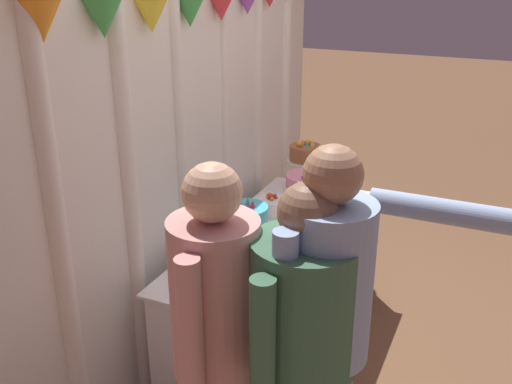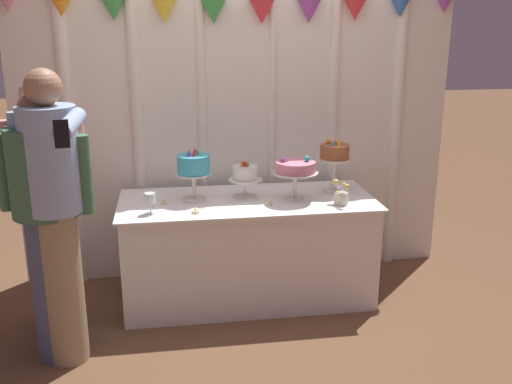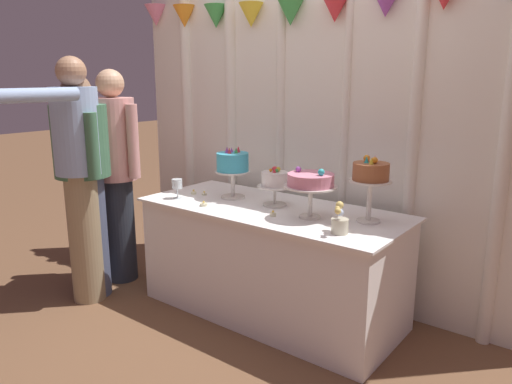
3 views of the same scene
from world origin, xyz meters
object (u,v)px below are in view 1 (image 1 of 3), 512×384
(guest_man_dark_suit, at_px, (302,373))
(tealight_far_left, at_px, (239,290))
(flower_vase, at_px, (345,195))
(tealight_near_left, at_px, (241,281))
(cake_table, at_px, (279,290))
(cake_display_rightmost, at_px, (305,156))
(cake_display_midleft, at_px, (272,209))
(tealight_near_right, at_px, (297,272))
(wine_glass, at_px, (269,281))
(guest_girl_blue_dress, at_px, (326,346))
(guest_man_pink_jacket, at_px, (217,350))
(cake_display_midright, at_px, (309,183))
(tealight_far_right, at_px, (314,229))
(cake_display_leftmost, at_px, (247,221))

(guest_man_dark_suit, bearing_deg, tealight_far_left, 43.32)
(flower_vase, height_order, tealight_near_left, flower_vase)
(cake_table, height_order, guest_man_dark_suit, guest_man_dark_suit)
(cake_display_rightmost, xyz_separation_m, guest_man_dark_suit, (-1.85, -0.66, -0.17))
(cake_display_midleft, distance_m, flower_vase, 0.67)
(tealight_near_right, bearing_deg, tealight_near_left, 132.97)
(flower_vase, bearing_deg, guest_man_dark_suit, -168.58)
(wine_glass, bearing_deg, tealight_near_right, -7.15)
(guest_girl_blue_dress, bearing_deg, guest_man_pink_jacket, 106.27)
(tealight_near_left, bearing_deg, cake_table, 2.63)
(cake_table, relative_size, cake_display_midright, 5.55)
(tealight_near_right, xyz_separation_m, guest_girl_blue_dress, (-0.78, -0.40, 0.20))
(cake_display_rightmost, bearing_deg, tealight_near_right, -161.89)
(flower_vase, height_order, tealight_far_right, flower_vase)
(cake_display_rightmost, bearing_deg, flower_vase, -96.06)
(tealight_near_right, bearing_deg, tealight_far_right, 9.49)
(tealight_near_right, bearing_deg, tealight_far_left, 145.97)
(cake_display_midleft, height_order, tealight_far_left, cake_display_midleft)
(cake_display_midright, xyz_separation_m, flower_vase, (0.28, -0.16, -0.16))
(cake_display_midleft, relative_size, tealight_far_left, 6.86)
(tealight_near_left, height_order, guest_man_dark_suit, guest_man_dark_suit)
(cake_table, bearing_deg, guest_girl_blue_dress, -150.86)
(wine_glass, height_order, guest_man_pink_jacket, guest_man_pink_jacket)
(cake_display_rightmost, distance_m, wine_glass, 1.34)
(guest_man_dark_suit, bearing_deg, cake_display_midleft, 27.44)
(cake_display_leftmost, relative_size, guest_man_pink_jacket, 0.22)
(tealight_near_left, bearing_deg, cake_display_midleft, 7.59)
(cake_display_midleft, bearing_deg, cake_display_rightmost, 3.27)
(guest_man_pink_jacket, relative_size, guest_girl_blue_dress, 0.95)
(cake_display_midright, height_order, cake_display_rightmost, cake_display_rightmost)
(cake_display_leftmost, xyz_separation_m, cake_display_midright, (0.69, -0.09, -0.02))
(flower_vase, height_order, tealight_far_left, flower_vase)
(cake_table, distance_m, tealight_far_right, 0.43)
(guest_man_pink_jacket, xyz_separation_m, guest_man_dark_suit, (0.06, -0.31, -0.04))
(guest_man_dark_suit, height_order, guest_girl_blue_dress, guest_girl_blue_dress)
(guest_man_dark_suit, xyz_separation_m, guest_girl_blue_dress, (0.06, -0.07, 0.10))
(wine_glass, relative_size, guest_girl_blue_dress, 0.08)
(tealight_near_left, bearing_deg, tealight_near_right, -47.03)
(cake_display_leftmost, bearing_deg, guest_man_pink_jacket, -161.46)
(cake_display_rightmost, height_order, guest_man_pink_jacket, guest_man_pink_jacket)
(tealight_far_left, distance_m, tealight_far_right, 0.79)
(tealight_far_left, bearing_deg, cake_display_midright, -0.00)
(tealight_far_left, bearing_deg, cake_table, 4.53)
(cake_display_midleft, xyz_separation_m, guest_girl_blue_dress, (-1.15, -0.69, 0.05))
(wine_glass, height_order, tealight_far_left, wine_glass)
(flower_vase, distance_m, tealight_far_left, 1.27)
(cake_display_leftmost, xyz_separation_m, cake_display_midleft, (0.35, 0.01, -0.08))
(cake_table, height_order, tealight_far_left, tealight_far_left)
(tealight_far_right, height_order, guest_man_dark_suit, guest_man_dark_suit)
(tealight_far_right, distance_m, guest_man_pink_jacket, 1.41)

